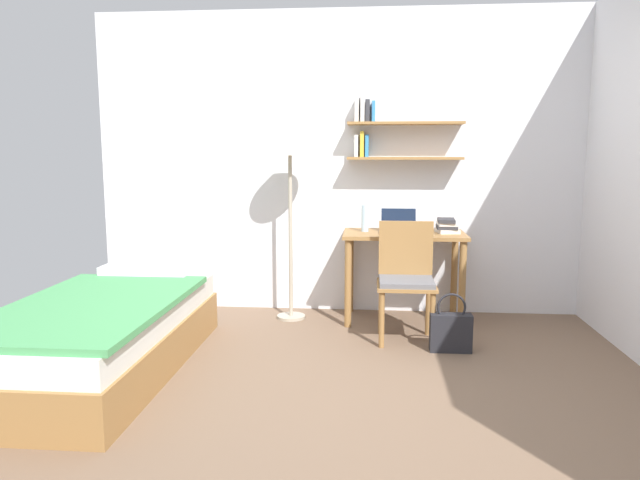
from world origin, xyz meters
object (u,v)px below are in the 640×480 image
at_px(handbag, 451,331).
at_px(bed, 103,334).
at_px(desk, 404,250).
at_px(standing_lamp, 290,153).
at_px(desk_chair, 406,276).
at_px(laptop, 399,226).
at_px(book_stack, 447,226).
at_px(water_bottle, 365,218).

bearing_deg(handbag, bed, -166.04).
bearing_deg(desk, standing_lamp, -178.64).
xyz_separation_m(desk_chair, handbag, (0.31, -0.27, -0.34)).
bearing_deg(handbag, laptop, 113.09).
bearing_deg(book_stack, laptop, 178.59).
distance_m(desk, desk_chair, 0.51).
distance_m(bed, book_stack, 2.76).
relative_size(bed, standing_lamp, 1.28).
height_order(desk, desk_chair, desk_chair).
distance_m(bed, standing_lamp, 2.03).
bearing_deg(laptop, bed, -144.67).
height_order(bed, laptop, laptop).
bearing_deg(standing_lamp, bed, -128.50).
bearing_deg(laptop, desk, -43.57).
distance_m(bed, water_bottle, 2.24).
height_order(bed, standing_lamp, standing_lamp).
height_order(desk, handbag, desk).
bearing_deg(bed, laptop, 35.33).
distance_m(water_bottle, handbag, 1.24).
distance_m(bed, desk, 2.42).
bearing_deg(desk_chair, standing_lamp, 153.01).
xyz_separation_m(desk, laptop, (-0.04, 0.04, 0.20)).
relative_size(bed, book_stack, 8.50).
bearing_deg(laptop, desk_chair, -85.96).
relative_size(desk, desk_chair, 1.13).
distance_m(desk, laptop, 0.21).
bearing_deg(desk_chair, water_bottle, 120.39).
height_order(desk, water_bottle, water_bottle).
height_order(desk_chair, standing_lamp, standing_lamp).
distance_m(standing_lamp, water_bottle, 0.83).
height_order(book_stack, handbag, book_stack).
xyz_separation_m(water_bottle, handbag, (0.62, -0.81, -0.71)).
bearing_deg(desk_chair, laptop, 94.04).
bearing_deg(bed, book_stack, 30.31).
bearing_deg(water_bottle, desk_chair, -59.61).
bearing_deg(water_bottle, standing_lamp, -174.10).
distance_m(desk_chair, handbag, 0.53).
xyz_separation_m(laptop, handbag, (0.34, -0.81, -0.65)).
xyz_separation_m(bed, water_bottle, (1.66, 1.37, 0.61)).
bearing_deg(standing_lamp, water_bottle, 5.90).
xyz_separation_m(bed, handbag, (2.28, 0.57, -0.09)).
distance_m(desk_chair, laptop, 0.63).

